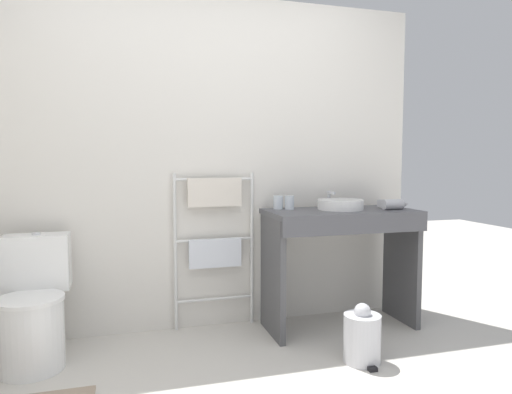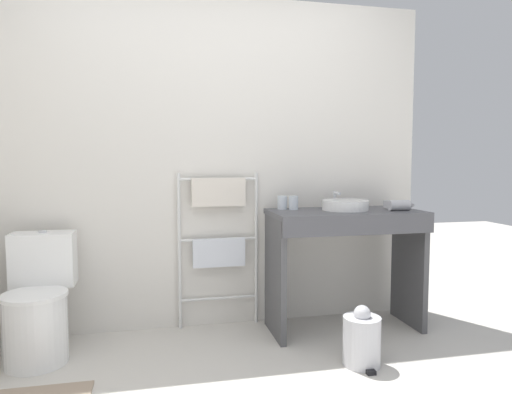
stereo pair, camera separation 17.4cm
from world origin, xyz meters
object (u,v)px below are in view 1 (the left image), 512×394
Objects in this scene: toilet at (33,310)px; cup_near_wall at (278,202)px; hair_dryer at (393,204)px; trash_bin at (362,337)px; towel_radiator at (215,229)px; sink_basin at (340,204)px; cup_near_edge at (289,203)px.

toilet is 7.83× the size of cup_near_wall.
hair_dryer is 0.56× the size of trash_bin.
hair_dryer is at bearing -17.47° from cup_near_wall.
cup_near_wall reaches higher than hair_dryer.
hair_dryer is (2.37, -0.02, 0.56)m from toilet.
toilet reaches higher than trash_bin.
cup_near_wall is (1.59, 0.23, 0.57)m from toilet.
towel_radiator reaches higher than cup_near_wall.
cup_near_edge is (-0.35, 0.10, 0.01)m from sink_basin.
towel_radiator reaches higher than cup_near_edge.
hair_dryer is at bearing -16.03° from sink_basin.
sink_basin is 0.45m from cup_near_wall.
cup_near_edge reaches higher than trash_bin.
hair_dryer reaches higher than toilet.
toilet is 1.77m from cup_near_edge.
towel_radiator is 0.91m from sink_basin.
trash_bin is at bearing -135.93° from hair_dryer.
cup_near_wall is (-0.42, 0.14, 0.01)m from sink_basin.
cup_near_edge is 0.49× the size of hair_dryer.
toilet is at bearing 164.75° from trash_bin.
hair_dryer is (1.23, -0.32, 0.17)m from towel_radiator.
sink_basin is at bearing 76.48° from trash_bin.
toilet is 7.73× the size of cup_near_edge.
towel_radiator is 0.56m from cup_near_edge.
towel_radiator is 11.36× the size of cup_near_edge.
towel_radiator is at bearing 168.05° from cup_near_edge.
toilet is 1.24m from towel_radiator.
cup_near_edge is at bearing 6.37° from toilet.
cup_near_wall is 0.48× the size of hair_dryer.
towel_radiator is 11.51× the size of cup_near_wall.
sink_basin is at bearing -13.70° from towel_radiator.
toilet is at bearing -173.63° from cup_near_edge.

